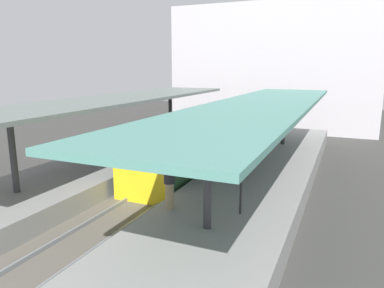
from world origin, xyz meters
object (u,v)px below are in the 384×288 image
object	(u,v)px
passenger_far_end	(234,142)
litter_bin	(248,144)
platform_sign	(242,164)
passenger_mid_platform	(167,130)
commuter_train	(203,138)
platform_bench	(233,165)
passenger_near_bench	(169,183)

from	to	relation	value
passenger_far_end	litter_bin	bearing A→B (deg)	83.28
platform_sign	passenger_far_end	bearing A→B (deg)	108.86
platform_sign	passenger_mid_platform	bearing A→B (deg)	129.73
commuter_train	platform_bench	distance (m)	4.90
passenger_mid_platform	passenger_far_end	distance (m)	5.10
platform_sign	passenger_near_bench	distance (m)	2.44
passenger_mid_platform	passenger_near_bench	bearing A→B (deg)	-62.02
commuter_train	passenger_far_end	bearing A→B (deg)	-28.42
passenger_near_bench	commuter_train	bearing A→B (deg)	104.53
passenger_mid_platform	commuter_train	bearing A→B (deg)	-14.94
passenger_near_bench	passenger_mid_platform	distance (m)	10.08
platform_bench	litter_bin	bearing A→B (deg)	97.24
litter_bin	passenger_near_bench	world-z (taller)	passenger_near_bench
passenger_mid_platform	platform_sign	bearing A→B (deg)	-50.27
commuter_train	passenger_near_bench	size ratio (longest dim) A/B	7.92
platform_bench	passenger_far_end	world-z (taller)	passenger_far_end
commuter_train	platform_bench	world-z (taller)	commuter_train
platform_bench	litter_bin	xyz separation A→B (m)	(-0.59, 4.66, -0.06)
litter_bin	passenger_mid_platform	distance (m)	5.00
litter_bin	commuter_train	bearing A→B (deg)	-162.07
litter_bin	passenger_near_bench	xyz separation A→B (m)	(-0.25, -8.98, 0.45)
passenger_near_bench	passenger_mid_platform	xyz separation A→B (m)	(-4.73, 8.90, 0.02)
passenger_near_bench	passenger_mid_platform	size ratio (longest dim) A/B	0.98
commuter_train	platform_sign	distance (m)	8.92
platform_bench	litter_bin	distance (m)	4.69
passenger_mid_platform	platform_bench	bearing A→B (deg)	-39.43
platform_sign	passenger_far_end	world-z (taller)	platform_sign
passenger_near_bench	passenger_far_end	world-z (taller)	passenger_far_end
platform_bench	passenger_far_end	size ratio (longest dim) A/B	0.81
platform_bench	passenger_far_end	bearing A→B (deg)	106.74
litter_bin	passenger_far_end	bearing A→B (deg)	-96.72
platform_sign	platform_bench	bearing A→B (deg)	110.33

